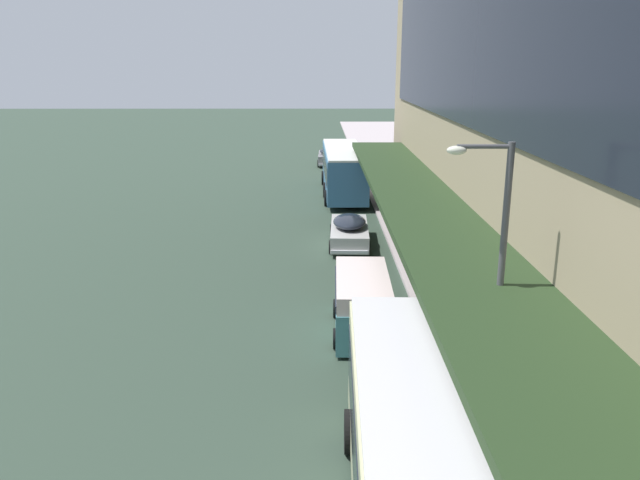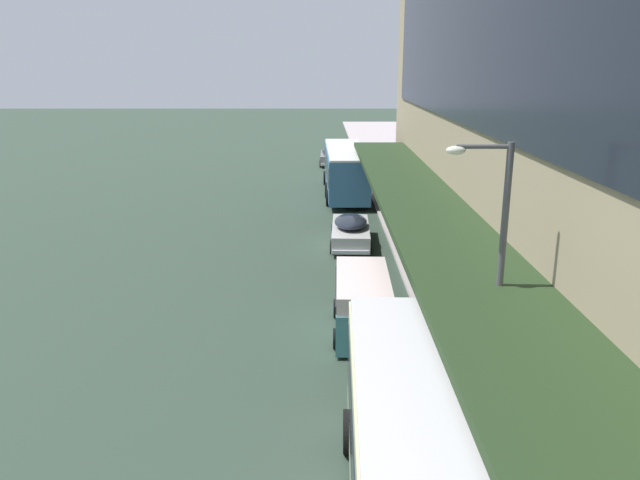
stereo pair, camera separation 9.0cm
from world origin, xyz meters
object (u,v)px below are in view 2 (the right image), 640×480
sedan_lead_near (350,230)px  street_lamp (493,266)px  vw_van (362,300)px  transit_bus_kerbside_rear (344,168)px  sedan_lead_mid (330,156)px

sedan_lead_near → street_lamp: (2.51, -15.73, 3.37)m
street_lamp → vw_van: bearing=115.0°
transit_bus_kerbside_rear → sedan_lead_near: transit_bus_kerbside_rear is taller
street_lamp → transit_bus_kerbside_rear: bearing=94.7°
transit_bus_kerbside_rear → vw_van: size_ratio=2.40×
sedan_lead_mid → street_lamp: 41.11m
vw_van → street_lamp: (2.60, -5.60, 3.02)m
transit_bus_kerbside_rear → sedan_lead_near: 12.26m
sedan_lead_mid → vw_van: (0.44, -35.27, 0.36)m
transit_bus_kerbside_rear → vw_van: bearing=-90.8°
vw_van → transit_bus_kerbside_rear: bearing=89.2°
sedan_lead_mid → street_lamp: street_lamp is taller
transit_bus_kerbside_rear → street_lamp: 28.14m
sedan_lead_near → vw_van: (-0.09, -10.13, 0.34)m
transit_bus_kerbside_rear → sedan_lead_mid: bearing=93.2°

